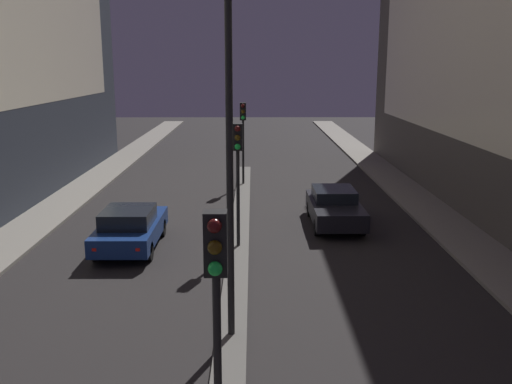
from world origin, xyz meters
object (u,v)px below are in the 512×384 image
traffic_light_mid (238,157)px  street_lamp (229,48)px  car_right_lane (335,207)px  traffic_light_near (216,290)px  traffic_light_far (243,124)px  car_left_lane (130,227)px

traffic_light_mid → street_lamp: bearing=-90.0°
car_right_lane → traffic_light_near: bearing=-104.4°
traffic_light_mid → traffic_light_far: 10.58m
traffic_light_far → car_right_lane: size_ratio=0.95×
traffic_light_near → street_lamp: bearing=90.0°
traffic_light_near → traffic_light_far: 22.17m
street_lamp → traffic_light_near: bearing=-90.0°
street_lamp → car_right_lane: street_lamp is taller
street_lamp → car_left_lane: size_ratio=1.99×
traffic_light_near → car_right_lane: traffic_light_near is taller
traffic_light_far → street_lamp: bearing=-90.0°
traffic_light_near → car_left_lane: bearing=107.8°
traffic_light_far → car_right_lane: 8.78m
street_lamp → car_right_lane: size_ratio=1.99×
street_lamp → car_right_lane: 11.96m
car_left_lane → street_lamp: bearing=-60.9°
traffic_light_far → car_right_lane: bearing=-63.4°
traffic_light_far → car_left_lane: 11.38m
traffic_light_mid → car_right_lane: size_ratio=0.95×
traffic_light_mid → traffic_light_far: bearing=90.0°
traffic_light_far → car_right_lane: (3.77, -7.52, -2.51)m
traffic_light_mid → street_lamp: size_ratio=0.47×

